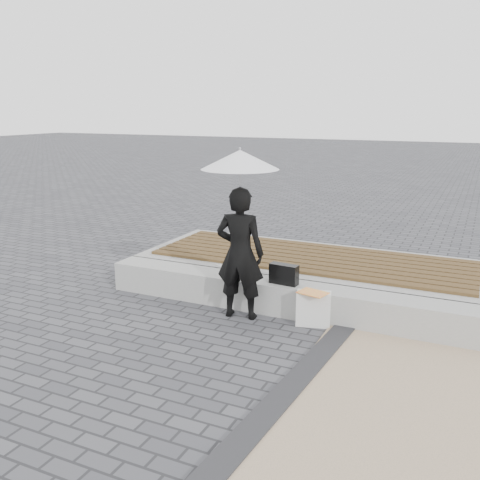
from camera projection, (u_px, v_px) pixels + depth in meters
name	position (u px, v px, depth m)	size (l,w,h in m)	color
ground	(228.00, 363.00, 5.50)	(80.00, 80.00, 0.00)	#49494E
edging_band	(278.00, 402.00, 4.75)	(0.25, 5.20, 0.04)	#2A2A2C
seating_ledge	(282.00, 297.00, 6.86)	(5.00, 0.45, 0.40)	#A4A49F
timber_platform	(311.00, 272.00, 7.91)	(5.00, 2.00, 0.40)	#ABAAA6
timber_decking	(311.00, 258.00, 7.86)	(4.60, 1.60, 0.04)	brown
woman	(240.00, 253.00, 6.55)	(0.61, 0.40, 1.66)	black
parasol	(240.00, 160.00, 6.27)	(0.94, 0.94, 1.20)	#A9A9AD
handbag	(284.00, 274.00, 6.71)	(0.37, 0.13, 0.26)	black
canvas_tote	(313.00, 309.00, 6.42)	(0.41, 0.17, 0.43)	silver
magazine	(313.00, 293.00, 6.32)	(0.33, 0.24, 0.01)	#F3342E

